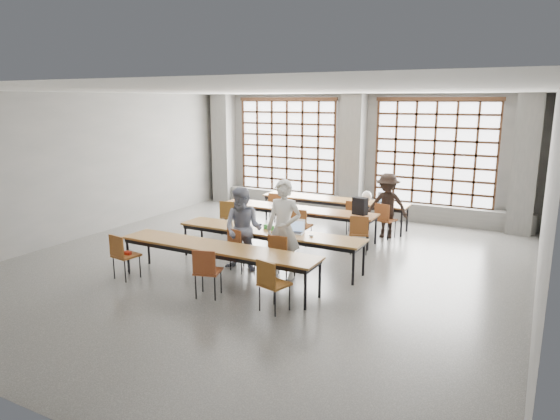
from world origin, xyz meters
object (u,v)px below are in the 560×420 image
(chair_mid_right, at_px, (359,230))
(phone, at_px, (274,232))
(student_back, at_px, (387,206))
(desk_row_d, at_px, (217,249))
(student_female, at_px, (243,229))
(plastic_bag, at_px, (367,196))
(chair_front_right, at_px, (281,252))
(chair_front_left, at_px, (239,245))
(chair_back_mid, at_px, (354,214))
(desk_row_b, at_px, (297,211))
(backpack, at_px, (360,206))
(desk_row_a, at_px, (334,201))
(chair_back_left, at_px, (277,205))
(laptop_front, at_px, (295,230))
(chair_near_mid, at_px, (206,268))
(red_pouch, at_px, (126,253))
(mouse, at_px, (311,236))
(desk_row_c, at_px, (269,234))
(chair_near_right, at_px, (271,280))
(chair_mid_centre, at_px, (301,223))
(student_male, at_px, (284,229))
(laptop_back, at_px, (384,201))
(chair_near_left, at_px, (122,252))
(chair_mid_left, at_px, (229,214))
(green_box, at_px, (269,227))
(chair_back_right, at_px, (384,217))

(chair_mid_right, xyz_separation_m, phone, (-1.19, -1.68, 0.20))
(student_back, bearing_deg, desk_row_d, -114.99)
(student_female, xyz_separation_m, plastic_bag, (1.12, 4.25, 0.04))
(desk_row_d, height_order, chair_front_right, chair_front_right)
(chair_front_left, distance_m, student_back, 4.26)
(chair_back_mid, xyz_separation_m, student_back, (0.79, 0.13, 0.26))
(desk_row_b, distance_m, backpack, 1.62)
(desk_row_a, relative_size, chair_back_left, 4.55)
(phone, distance_m, backpack, 2.55)
(chair_mid_right, bearing_deg, laptop_front, -119.57)
(chair_near_mid, bearing_deg, red_pouch, 177.74)
(desk_row_a, height_order, chair_front_left, chair_front_left)
(desk_row_b, relative_size, chair_mid_right, 4.55)
(mouse, height_order, backpack, backpack)
(desk_row_c, relative_size, chair_near_right, 4.55)
(desk_row_b, bearing_deg, student_female, -86.82)
(desk_row_b, bearing_deg, laptop_front, -64.73)
(chair_mid_centre, height_order, red_pouch, chair_mid_centre)
(desk_row_d, xyz_separation_m, student_male, (0.91, 0.91, 0.28))
(chair_back_left, relative_size, laptop_back, 2.28)
(chair_near_mid, xyz_separation_m, mouse, (1.03, 2.01, 0.21))
(chair_mid_right, height_order, chair_near_right, same)
(chair_mid_centre, xyz_separation_m, student_male, (0.65, -2.08, 0.41))
(desk_row_d, distance_m, chair_near_left, 1.83)
(desk_row_c, xyz_separation_m, desk_row_d, (-0.31, -1.41, 0.00))
(chair_mid_left, distance_m, green_box, 2.50)
(desk_row_a, bearing_deg, chair_front_left, -93.19)
(desk_row_b, xyz_separation_m, chair_near_left, (-1.57, -4.24, -0.13))
(chair_mid_centre, relative_size, student_female, 0.53)
(chair_near_right, height_order, student_male, student_male)
(chair_mid_left, distance_m, chair_mid_centre, 1.99)
(chair_back_left, xyz_separation_m, green_box, (1.42, -2.99, 0.24))
(desk_row_c, xyz_separation_m, green_box, (-0.05, 0.08, 0.11))
(chair_back_right, height_order, chair_mid_left, same)
(chair_near_right, relative_size, student_male, 0.47)
(laptop_front, bearing_deg, chair_front_left, -139.62)
(chair_back_left, bearing_deg, mouse, -51.91)
(chair_back_right, height_order, chair_near_left, same)
(chair_back_left, height_order, chair_near_right, same)
(chair_mid_right, height_order, chair_front_left, same)
(chair_mid_left, height_order, chair_near_mid, same)
(chair_front_left, bearing_deg, chair_mid_centre, 82.81)
(chair_back_right, relative_size, mouse, 8.98)
(chair_mid_centre, distance_m, chair_front_left, 2.22)
(chair_mid_centre, bearing_deg, student_back, 46.14)
(chair_back_right, xyz_separation_m, chair_near_right, (-0.32, -5.11, 0.00))
(chair_back_left, distance_m, laptop_back, 2.85)
(chair_near_mid, xyz_separation_m, student_male, (0.68, 1.53, 0.41))
(desk_row_a, xyz_separation_m, chair_front_left, (-0.24, -4.33, -0.13))
(desk_row_c, height_order, mouse, mouse)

